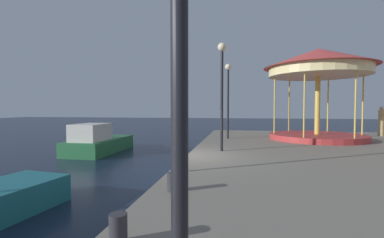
{
  "coord_description": "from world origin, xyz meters",
  "views": [
    {
      "loc": [
        1.94,
        -10.01,
        2.59
      ],
      "look_at": [
        -0.71,
        5.17,
        1.97
      ],
      "focal_mm": 25.07,
      "sensor_mm": 36.0,
      "label": 1
    }
  ],
  "objects_px": {
    "motorboat_green": "(98,142)",
    "carousel": "(318,72)",
    "lamp_post_far_end": "(228,88)",
    "bollard_south": "(118,229)",
    "lamp_post_mid_promenade": "(222,78)",
    "person_near_carousel": "(381,122)",
    "bollard_north": "(173,182)"
  },
  "relations": [
    {
      "from": "lamp_post_mid_promenade",
      "to": "motorboat_green",
      "type": "bearing_deg",
      "value": 157.03
    },
    {
      "from": "lamp_post_mid_promenade",
      "to": "bollard_south",
      "type": "distance_m",
      "value": 8.48
    },
    {
      "from": "carousel",
      "to": "lamp_post_far_end",
      "type": "xyz_separation_m",
      "value": [
        -5.06,
        -0.42,
        -0.85
      ]
    },
    {
      "from": "motorboat_green",
      "to": "lamp_post_far_end",
      "type": "height_order",
      "value": "lamp_post_far_end"
    },
    {
      "from": "bollard_north",
      "to": "person_near_carousel",
      "type": "xyz_separation_m",
      "value": [
        10.43,
        13.49,
        0.69
      ]
    },
    {
      "from": "lamp_post_mid_promenade",
      "to": "carousel",
      "type": "bearing_deg",
      "value": 44.98
    },
    {
      "from": "lamp_post_mid_promenade",
      "to": "person_near_carousel",
      "type": "distance_m",
      "value": 12.69
    },
    {
      "from": "carousel",
      "to": "bollard_south",
      "type": "relative_size",
      "value": 15.08
    },
    {
      "from": "lamp_post_far_end",
      "to": "bollard_south",
      "type": "relative_size",
      "value": 10.95
    },
    {
      "from": "motorboat_green",
      "to": "carousel",
      "type": "distance_m",
      "value": 13.28
    },
    {
      "from": "motorboat_green",
      "to": "bollard_south",
      "type": "xyz_separation_m",
      "value": [
        6.51,
        -11.07,
        0.37
      ]
    },
    {
      "from": "bollard_north",
      "to": "person_near_carousel",
      "type": "distance_m",
      "value": 17.07
    },
    {
      "from": "carousel",
      "to": "person_near_carousel",
      "type": "xyz_separation_m",
      "value": [
        4.6,
        2.72,
        -2.94
      ]
    },
    {
      "from": "lamp_post_far_end",
      "to": "bollard_south",
      "type": "xyz_separation_m",
      "value": [
        -0.93,
        -12.66,
        -2.79
      ]
    },
    {
      "from": "bollard_south",
      "to": "bollard_north",
      "type": "bearing_deg",
      "value": 86.0
    },
    {
      "from": "lamp_post_mid_promenade",
      "to": "bollard_north",
      "type": "height_order",
      "value": "lamp_post_mid_promenade"
    },
    {
      "from": "bollard_north",
      "to": "bollard_south",
      "type": "height_order",
      "value": "same"
    },
    {
      "from": "lamp_post_mid_promenade",
      "to": "lamp_post_far_end",
      "type": "height_order",
      "value": "lamp_post_mid_promenade"
    },
    {
      "from": "lamp_post_mid_promenade",
      "to": "person_near_carousel",
      "type": "xyz_separation_m",
      "value": [
        9.74,
        7.85,
        -2.15
      ]
    },
    {
      "from": "motorboat_green",
      "to": "bollard_south",
      "type": "distance_m",
      "value": 12.85
    },
    {
      "from": "lamp_post_far_end",
      "to": "person_near_carousel",
      "type": "relative_size",
      "value": 2.3
    },
    {
      "from": "motorboat_green",
      "to": "lamp_post_far_end",
      "type": "relative_size",
      "value": 1.1
    },
    {
      "from": "lamp_post_mid_promenade",
      "to": "bollard_south",
      "type": "xyz_separation_m",
      "value": [
        -0.86,
        -7.95,
        -2.85
      ]
    },
    {
      "from": "carousel",
      "to": "lamp_post_mid_promenade",
      "type": "bearing_deg",
      "value": -135.02
    },
    {
      "from": "person_near_carousel",
      "to": "motorboat_green",
      "type": "bearing_deg",
      "value": -164.54
    },
    {
      "from": "carousel",
      "to": "bollard_north",
      "type": "distance_m",
      "value": 12.77
    },
    {
      "from": "bollard_north",
      "to": "person_near_carousel",
      "type": "relative_size",
      "value": 0.21
    },
    {
      "from": "bollard_north",
      "to": "bollard_south",
      "type": "distance_m",
      "value": 2.32
    },
    {
      "from": "bollard_south",
      "to": "person_near_carousel",
      "type": "height_order",
      "value": "person_near_carousel"
    },
    {
      "from": "motorboat_green",
      "to": "bollard_south",
      "type": "relative_size",
      "value": 12.05
    },
    {
      "from": "motorboat_green",
      "to": "carousel",
      "type": "bearing_deg",
      "value": 9.12
    },
    {
      "from": "lamp_post_far_end",
      "to": "person_near_carousel",
      "type": "xyz_separation_m",
      "value": [
        9.67,
        3.14,
        -2.09
      ]
    }
  ]
}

